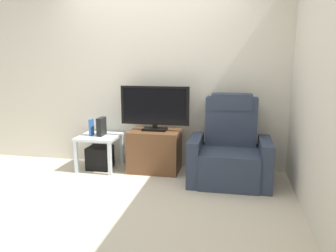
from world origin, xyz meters
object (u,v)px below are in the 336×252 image
Objects in this scene: tv_stand at (155,151)px; recliner_armchair at (230,152)px; subwoofer_box at (100,158)px; book_upright at (91,127)px; television at (155,107)px; side_table at (99,141)px; game_console at (101,127)px.

recliner_armchair is (1.01, -0.21, 0.09)m from tv_stand.
book_upright is (-0.10, -0.02, 0.43)m from subwoofer_box.
television reaches higher than side_table.
television is 0.79m from game_console.
game_console is (-1.75, 0.17, 0.23)m from recliner_armchair.
book_upright is (-0.10, -0.02, 0.19)m from side_table.
subwoofer_box is 0.44m from book_upright.
game_console reaches higher than book_upright.
television reaches higher than recliner_armchair.
side_table is 1.73× the size of subwoofer_box.
book_upright is at bearing -173.77° from television.
side_table is 0.22m from book_upright.
recliner_armchair is at bearing -5.42° from game_console.
tv_stand is at bearing 4.17° from subwoofer_box.
game_console is (-0.74, -0.07, -0.28)m from television.
television is 1.06m from subwoofer_box.
side_table is at bearing 0.00° from subwoofer_box.
side_table is at bearing -164.05° from game_console.
subwoofer_box is at bearing -164.05° from game_console.
side_table is at bearing -175.83° from tv_stand.
tv_stand is 2.94× the size of book_upright.
television is at bearing 6.23° from book_upright.
recliner_armchair is 1.79m from side_table.
tv_stand is 0.73× the size of television.
book_upright is 0.14m from game_console.
recliner_armchair is at bearing -4.13° from book_upright.
recliner_armchair is at bearing -4.99° from side_table.
television is at bearing 90.00° from tv_stand.
subwoofer_box is 1.25× the size of game_console.
recliner_armchair is 4.33× the size of game_console.
side_table is (-1.78, 0.16, 0.03)m from recliner_armchair.
game_console is (-0.74, -0.05, 0.32)m from tv_stand.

